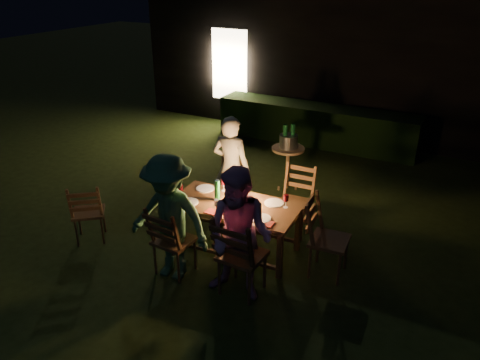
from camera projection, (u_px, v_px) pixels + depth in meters
The scene contains 29 objects.
garden_envelope at pixel (373, 52), 11.02m from camera, with size 40.00×40.00×3.20m.
dining_table at pixel (235, 209), 5.97m from camera, with size 1.68×0.90×0.68m.
chair_near_left at pixel (174, 252), 5.65m from camera, with size 0.45×0.49×0.97m.
chair_near_right at pixel (241, 269), 5.29m from camera, with size 0.49×0.53×1.07m.
chair_far_left at pixel (230, 200), 6.92m from camera, with size 0.46×0.48×0.91m.
chair_far_right at pixel (294, 213), 6.53m from camera, with size 0.46×0.49×0.99m.
chair_end at pixel (327, 251), 5.63m from camera, with size 0.52×0.49×1.02m.
chair_spare at pixel (90, 222), 6.33m from camera, with size 0.59×0.60×0.91m.
person_house_side at pixel (231, 168), 6.75m from camera, with size 0.57×0.37×1.56m, color beige.
person_opp_right at pixel (240, 236), 5.05m from camera, with size 0.76×0.59×1.57m, color #C889B4.
person_opp_left at pixel (169, 218), 5.40m from camera, with size 1.01×0.58×1.57m, color #346842.
lantern at pixel (240, 192), 5.90m from camera, with size 0.16×0.16×0.35m.
plate_far_left at pixel (205, 189), 6.33m from camera, with size 0.25×0.25×0.01m, color white.
plate_near_left at pixel (189, 202), 5.97m from camera, with size 0.25×0.25×0.01m, color white.
plate_far_right at pixel (274, 203), 5.95m from camera, with size 0.25×0.25×0.01m, color white.
plate_near_right at pixel (261, 218), 5.59m from camera, with size 0.25×0.25×0.01m, color white.
wineglass_a at pixel (224, 185), 6.25m from camera, with size 0.06×0.06×0.18m, color #59070F, non-canonical shape.
wineglass_b at pixel (181, 191), 6.09m from camera, with size 0.06×0.06×0.18m, color #59070F, non-canonical shape.
wineglass_c at pixel (247, 212), 5.56m from camera, with size 0.06×0.06×0.18m, color #59070F, non-canonical shape.
wineglass_d at pixel (286, 201), 5.82m from camera, with size 0.06×0.06×0.18m, color #59070F, non-canonical shape.
wineglass_e at pixel (217, 206), 5.70m from camera, with size 0.06×0.06×0.18m, color silver, non-canonical shape.
bottle_table at pixel (217, 190), 5.98m from camera, with size 0.07×0.07×0.28m, color #0F471E.
napkin_left at pixel (213, 212), 5.74m from camera, with size 0.18×0.14×0.01m, color red.
napkin_right at pixel (266, 223), 5.48m from camera, with size 0.18×0.14×0.01m, color red.
phone at pixel (181, 204), 5.93m from camera, with size 0.14×0.07×0.01m, color black.
side_table at pixel (288, 153), 7.68m from camera, with size 0.54×0.54×0.73m.
ice_bucket at pixel (289, 141), 7.60m from camera, with size 0.30×0.30×0.22m, color #A5A8AD.
bottle_bucket_a at pixel (285, 139), 7.57m from camera, with size 0.07×0.07×0.32m, color #0F471E.
bottle_bucket_b at pixel (292, 138), 7.59m from camera, with size 0.07×0.07×0.32m, color #0F471E.
Camera 1 is at (2.48, -5.28, 3.45)m, focal length 35.00 mm.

